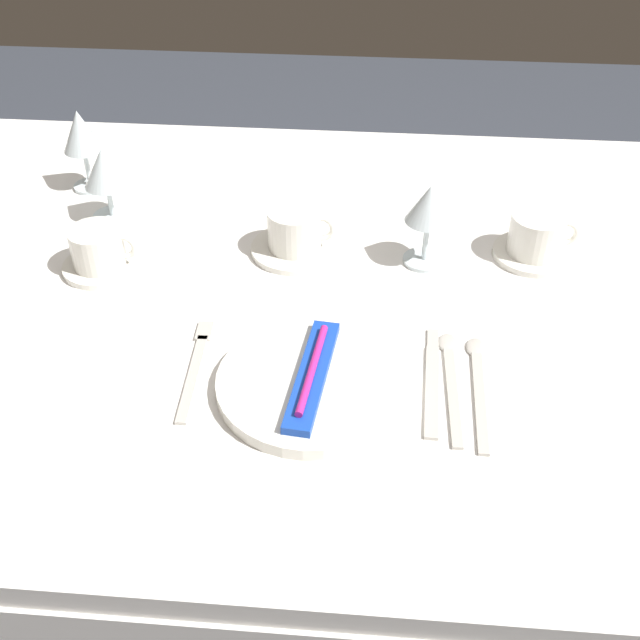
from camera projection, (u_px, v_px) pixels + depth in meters
ground_plane at (322, 569)px, 1.69m from camera, size 6.00×6.00×0.00m
dining_table at (322, 328)px, 1.28m from camera, size 1.80×1.11×0.74m
dinner_plate at (312, 383)px, 1.04m from camera, size 0.25×0.25×0.02m
toothbrush_package at (312, 374)px, 1.03m from camera, size 0.06×0.21×0.02m
fork_outer at (196, 365)px, 1.08m from camera, size 0.02×0.20×0.00m
dinner_knife at (432, 383)px, 1.05m from camera, size 0.03×0.21×0.00m
spoon_soup at (451, 373)px, 1.07m from camera, size 0.03×0.22×0.01m
spoon_dessert at (478, 378)px, 1.06m from camera, size 0.03×0.22×0.01m
saucer_left at (533, 254)px, 1.29m from camera, size 0.13×0.13×0.01m
coffee_cup_left at (538, 234)px, 1.26m from camera, size 0.11×0.09×0.07m
saucer_right at (101, 266)px, 1.26m from camera, size 0.12×0.12×0.01m
coffee_cup_right at (98, 247)px, 1.24m from camera, size 0.10×0.08×0.06m
saucer_far at (295, 249)px, 1.30m from camera, size 0.14×0.14×0.01m
coffee_cup_far at (295, 229)px, 1.28m from camera, size 0.11×0.09×0.07m
wine_glass_centre at (429, 209)px, 1.22m from camera, size 0.07×0.07×0.14m
wine_glass_left at (81, 135)px, 1.40m from camera, size 0.07×0.07×0.15m
wine_glass_right at (105, 171)px, 1.33m from camera, size 0.07×0.07×0.13m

